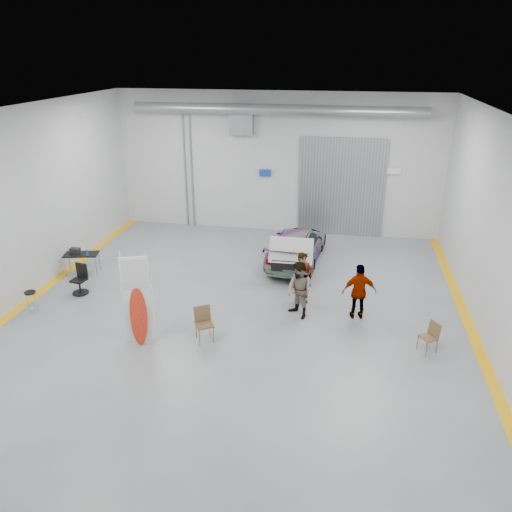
% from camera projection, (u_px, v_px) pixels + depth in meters
% --- Properties ---
extents(ground, '(16.00, 16.00, 0.00)m').
position_uv_depth(ground, '(238.00, 316.00, 15.25)').
color(ground, slate).
rests_on(ground, ground).
extents(room_shell, '(14.02, 16.18, 6.01)m').
position_uv_depth(room_shell, '(258.00, 168.00, 15.66)').
color(room_shell, '#B3B5B8').
rests_on(room_shell, ground).
extents(sedan_car, '(2.19, 4.56, 1.28)m').
position_uv_depth(sedan_car, '(297.00, 245.00, 18.95)').
color(sedan_car, silver).
rests_on(sedan_car, ground).
extents(person_a, '(0.73, 0.61, 1.70)m').
position_uv_depth(person_a, '(302.00, 278.00, 15.75)').
color(person_a, '#967551').
rests_on(person_a, ground).
extents(person_b, '(1.08, 1.08, 1.77)m').
position_uv_depth(person_b, '(299.00, 290.00, 14.88)').
color(person_b, slate).
rests_on(person_b, ground).
extents(person_c, '(1.07, 0.59, 1.74)m').
position_uv_depth(person_c, '(359.00, 292.00, 14.83)').
color(person_c, brown).
rests_on(person_c, ground).
extents(surfboard_display, '(0.75, 0.39, 2.75)m').
position_uv_depth(surfboard_display, '(135.00, 308.00, 13.41)').
color(surfboard_display, white).
rests_on(surfboard_display, ground).
extents(folding_chair_near, '(0.63, 0.68, 0.98)m').
position_uv_depth(folding_chair_near, '(205.00, 331.00, 13.86)').
color(folding_chair_near, brown).
rests_on(folding_chair_near, ground).
extents(folding_chair_far, '(0.55, 0.65, 0.85)m').
position_uv_depth(folding_chair_far, '(427.00, 342.00, 13.37)').
color(folding_chair_far, brown).
rests_on(folding_chair_far, ground).
extents(shop_stool, '(0.36, 0.36, 0.70)m').
position_uv_depth(shop_stool, '(32.00, 302.00, 15.34)').
color(shop_stool, black).
rests_on(shop_stool, ground).
extents(work_table, '(1.29, 0.85, 0.97)m').
position_uv_depth(work_table, '(80.00, 254.00, 17.91)').
color(work_table, gray).
rests_on(work_table, ground).
extents(office_chair, '(0.53, 0.54, 1.00)m').
position_uv_depth(office_chair, '(80.00, 281.00, 16.52)').
color(office_chair, black).
rests_on(office_chair, ground).
extents(trunk_lid, '(1.50, 0.91, 0.04)m').
position_uv_depth(trunk_lid, '(291.00, 248.00, 16.91)').
color(trunk_lid, silver).
rests_on(trunk_lid, sedan_car).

